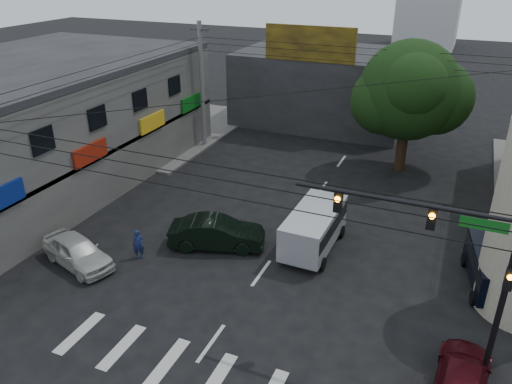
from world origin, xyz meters
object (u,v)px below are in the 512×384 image
Objects in this scene: dark_sedan at (217,233)px; maroon_sedan at (462,378)px; utility_pole_far_left at (202,86)px; white_compact at (77,251)px; navy_van at (492,269)px; street_tree at (409,91)px; traffic_gantry at (454,253)px; silver_minivan at (314,230)px; traffic_officer at (138,244)px.

maroon_sedan is at bearing -132.03° from dark_sedan.
dark_sedan is at bearing -19.30° from maroon_sedan.
utility_pole_far_left is 15.28m from dark_sedan.
dark_sedan is 12.78m from maroon_sedan.
maroon_sedan is (17.08, -1.06, -0.10)m from white_compact.
navy_van is (12.61, 1.74, 0.11)m from dark_sedan.
traffic_gantry is at bearing -78.01° from street_tree.
silver_minivan is (-2.45, -11.96, -4.43)m from street_tree.
traffic_officer is at bearing 109.81° from dark_sedan.
street_tree is 16.07m from dark_sedan.
dark_sedan is 6.67m from white_compact.
dark_sedan is 1.03× the size of silver_minivan.
utility_pole_far_left is at bearing 25.21° from white_compact.
street_tree is 1.86× the size of navy_van.
utility_pole_far_left reaches higher than traffic_gantry.
white_compact is at bearing 0.43° from maroon_sedan.
navy_van reaches higher than traffic_officer.
utility_pole_far_left is 2.11× the size of maroon_sedan.
utility_pole_far_left is at bearing -38.64° from maroon_sedan.
utility_pole_far_left is 6.07× the size of traffic_officer.
street_tree is 22.07m from white_compact.
maroon_sedan is (0.98, -0.76, -4.22)m from traffic_gantry.
traffic_officer is (-7.49, -4.15, -0.28)m from silver_minivan.
street_tree is 2.00× the size of maroon_sedan.
navy_van is at bearing -28.55° from utility_pole_far_left.
dark_sedan reaches higher than traffic_officer.
traffic_officer is at bearing 120.30° from silver_minivan.
street_tree is at bearing -45.55° from dark_sedan.
maroon_sedan is at bearing -75.65° from street_tree.
traffic_gantry is 7.43m from navy_van.
utility_pole_far_left is at bearing 137.14° from traffic_gantry.
utility_pole_far_left is 17.29m from white_compact.
white_compact is at bearing 177.54° from traffic_officer.
street_tree is 19.97m from maroon_sedan.
white_compact is (-16.10, 0.30, -4.12)m from traffic_gantry.
maroon_sedan is at bearing -75.93° from white_compact.
utility_pole_far_left reaches higher than silver_minivan.
traffic_gantry is 1.54× the size of navy_van.
traffic_gantry is 1.47× the size of silver_minivan.
dark_sedan is 1.16× the size of maroon_sedan.
traffic_gantry is at bearing -73.43° from white_compact.
traffic_officer is at bearing -121.67° from street_tree.
utility_pole_far_left is 16.67m from silver_minivan.
traffic_officer is at bearing -6.20° from maroon_sedan.
traffic_officer reaches higher than white_compact.
silver_minivan reaches higher than navy_van.
traffic_gantry is at bearing 153.88° from navy_van.
utility_pole_far_left is (-18.32, 17.00, -0.23)m from traffic_gantry.
white_compact is (2.22, -16.70, -3.89)m from utility_pole_far_left.
street_tree is 18.42m from traffic_gantry.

